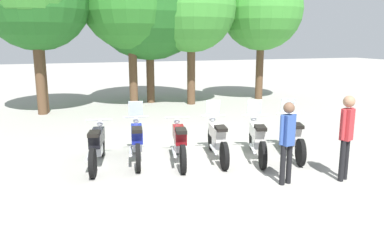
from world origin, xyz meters
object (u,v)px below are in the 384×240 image
motorcycle_0 (97,145)px  person_0 (347,131)px  tree_4 (191,7)px  motorcycle_4 (257,138)px  motorcycle_2 (179,141)px  tree_5 (262,10)px  person_1 (287,137)px  motorcycle_1 (137,140)px  motorcycle_3 (217,138)px  motorcycle_5 (292,135)px

motorcycle_0 → person_0: 5.47m
person_0 → tree_4: size_ratio=0.29×
motorcycle_4 → person_0: (0.99, -1.93, 0.54)m
motorcycle_2 → tree_5: size_ratio=0.35×
tree_4 → motorcycle_0: bearing=-122.8°
tree_5 → person_1: bearing=-115.6°
motorcycle_1 → motorcycle_4: same height
person_0 → tree_5: (3.61, 10.39, 3.18)m
person_0 → motorcycle_0: bearing=37.5°
motorcycle_2 → motorcycle_4: size_ratio=1.03×
motorcycle_1 → tree_5: tree_5 is taller
motorcycle_3 → motorcycle_5: bearing=-89.2°
motorcycle_0 → motorcycle_3: bearing=-86.0°
person_0 → motorcycle_2: bearing=28.0°
motorcycle_3 → motorcycle_4: size_ratio=1.03×
motorcycle_1 → tree_4: 9.02m
motorcycle_3 → person_0: size_ratio=1.21×
motorcycle_2 → motorcycle_4: (1.90, -0.33, 0.01)m
person_0 → motorcycle_1: bearing=31.1°
person_0 → person_1: bearing=57.2°
motorcycle_1 → motorcycle_3: (1.89, -0.48, 0.00)m
tree_4 → motorcycle_5: bearing=-90.1°
motorcycle_3 → person_1: person_1 is taller
motorcycle_3 → motorcycle_4: (0.95, -0.27, 0.00)m
person_0 → tree_4: (-0.03, 9.97, 3.16)m
motorcycle_3 → motorcycle_5: same height
motorcycle_2 → tree_5: 11.06m
motorcycle_4 → person_0: 2.24m
motorcycle_2 → motorcycle_4: motorcycle_4 is taller
motorcycle_0 → motorcycle_5: 4.80m
motorcycle_4 → motorcycle_5: 0.95m
tree_4 → tree_5: 3.66m
motorcycle_3 → person_0: (1.94, -2.20, 0.54)m
tree_5 → motorcycle_5: bearing=-113.2°
motorcycle_2 → tree_4: bearing=-9.0°
person_0 → tree_4: tree_4 is taller
motorcycle_4 → tree_4: size_ratio=0.34×
motorcycle_5 → tree_5: tree_5 is taller
motorcycle_2 → person_0: person_0 is taller
motorcycle_1 → motorcycle_5: same height
motorcycle_3 → motorcycle_0: bearing=92.9°
motorcycle_4 → motorcycle_2: bearing=99.3°
motorcycle_5 → person_1: person_1 is taller
motorcycle_3 → tree_5: size_ratio=0.35×
motorcycle_3 → motorcycle_5: (1.90, -0.34, 0.00)m
motorcycle_1 → motorcycle_3: size_ratio=1.00×
motorcycle_4 → person_1: size_ratio=1.24×
motorcycle_4 → person_0: bearing=-133.9°
motorcycle_2 → motorcycle_3: motorcycle_3 is taller
motorcycle_2 → tree_4: 9.03m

